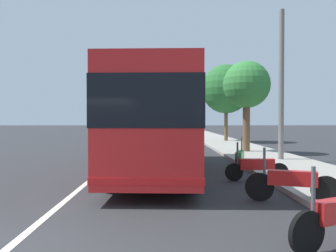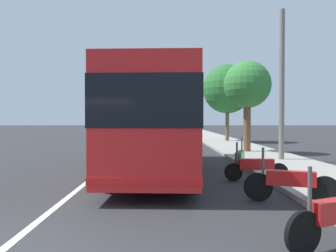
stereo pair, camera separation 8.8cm
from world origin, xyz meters
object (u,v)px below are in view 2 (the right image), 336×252
(car_oncoming, at_px, (118,132))
(roadside_tree_far_block, at_px, (227,89))
(motorcycle_nearest_curb, at_px, (290,183))
(roadside_tree_mid_block, at_px, (247,86))
(car_ahead_same_lane, at_px, (138,127))
(coach_bus, at_px, (159,119))
(motorcycle_mid_row, at_px, (240,157))
(motorcycle_by_tree, at_px, (256,167))
(car_far_distant, at_px, (128,129))
(utility_pole, at_px, (282,86))

(car_oncoming, height_order, roadside_tree_far_block, roadside_tree_far_block)
(motorcycle_nearest_curb, bearing_deg, roadside_tree_mid_block, -79.47)
(car_ahead_same_lane, bearing_deg, roadside_tree_mid_block, 15.47)
(car_ahead_same_lane, distance_m, roadside_tree_mid_block, 36.86)
(coach_bus, relative_size, roadside_tree_far_block, 1.62)
(car_ahead_same_lane, bearing_deg, motorcycle_nearest_curb, 9.92)
(coach_bus, xyz_separation_m, roadside_tree_far_block, (16.61, -5.54, 2.59))
(roadside_tree_far_block, bearing_deg, motorcycle_mid_row, 171.49)
(motorcycle_nearest_curb, xyz_separation_m, motorcycle_by_tree, (2.89, 0.03, -0.03))
(car_far_distant, xyz_separation_m, car_oncoming, (-8.09, 0.12, -0.03))
(motorcycle_nearest_curb, relative_size, roadside_tree_mid_block, 0.39)
(motorcycle_nearest_curb, distance_m, motorcycle_mid_row, 5.61)
(car_oncoming, distance_m, utility_pole, 21.79)
(car_ahead_same_lane, relative_size, utility_pole, 0.67)
(motorcycle_by_tree, xyz_separation_m, utility_pole, (4.80, -2.44, 3.03))
(coach_bus, height_order, car_ahead_same_lane, coach_bus)
(coach_bus, bearing_deg, car_ahead_same_lane, 8.30)
(motorcycle_mid_row, bearing_deg, roadside_tree_far_block, 10.13)
(coach_bus, bearing_deg, car_far_distant, 11.10)
(motorcycle_mid_row, xyz_separation_m, utility_pole, (2.09, -2.36, 3.03))
(coach_bus, distance_m, car_far_distant, 30.39)
(motorcycle_nearest_curb, xyz_separation_m, roadside_tree_far_block, (21.46, -2.43, 4.08))
(motorcycle_mid_row, xyz_separation_m, car_far_distant, (29.28, 7.64, 0.28))
(motorcycle_by_tree, xyz_separation_m, motorcycle_mid_row, (2.71, -0.08, 0.00))
(roadside_tree_mid_block, distance_m, utility_pole, 4.03)
(car_ahead_same_lane, height_order, utility_pole, utility_pole)
(coach_bus, xyz_separation_m, roadside_tree_mid_block, (6.81, -4.90, 1.92))
(motorcycle_nearest_curb, bearing_deg, car_oncoming, -54.72)
(motorcycle_mid_row, relative_size, car_oncoming, 0.51)
(car_far_distant, height_order, car_ahead_same_lane, car_far_distant)
(car_ahead_same_lane, bearing_deg, coach_bus, 6.77)
(utility_pole, bearing_deg, car_far_distant, 20.19)
(coach_bus, distance_m, motorcycle_nearest_curb, 5.96)
(motorcycle_by_tree, bearing_deg, car_oncoming, -73.48)
(coach_bus, bearing_deg, roadside_tree_far_block, -15.81)
(car_oncoming, xyz_separation_m, car_ahead_same_lane, (20.44, -0.39, -0.01))
(coach_bus, bearing_deg, motorcycle_nearest_curb, -144.61)
(car_ahead_same_lane, bearing_deg, motorcycle_mid_row, 11.16)
(motorcycle_by_tree, relative_size, car_ahead_same_lane, 0.43)
(roadside_tree_mid_block, bearing_deg, motorcycle_mid_row, 164.03)
(car_oncoming, xyz_separation_m, roadside_tree_mid_block, (-15.14, -9.49, 3.19))
(motorcycle_mid_row, height_order, utility_pole, utility_pole)
(motorcycle_nearest_curb, relative_size, utility_pole, 0.29)
(motorcycle_mid_row, bearing_deg, motorcycle_by_tree, -163.07)
(car_far_distant, xyz_separation_m, roadside_tree_mid_block, (-23.23, -9.37, 3.17))
(roadside_tree_far_block, height_order, utility_pole, utility_pole)
(car_oncoming, distance_m, roadside_tree_far_block, 12.09)
(motorcycle_nearest_curb, height_order, motorcycle_by_tree, motorcycle_nearest_curb)
(car_oncoming, bearing_deg, roadside_tree_far_block, 60.86)
(motorcycle_nearest_curb, distance_m, car_ahead_same_lane, 47.79)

